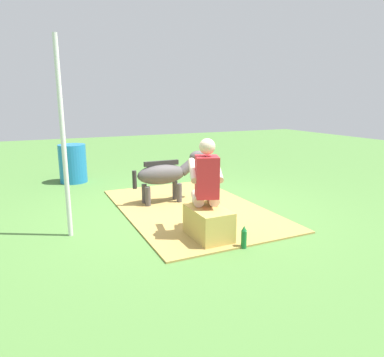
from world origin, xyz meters
TOP-DOWN VIEW (x-y plane):
  - ground_plane at (0.00, 0.00)m, footprint 24.00×24.00m
  - hay_patch at (0.04, -0.14)m, footprint 3.34×2.13m
  - hay_bale at (-1.19, 0.18)m, footprint 0.67×0.42m
  - person_seated at (-1.04, 0.14)m, footprint 0.72×0.56m
  - pony_standing at (0.52, 0.08)m, footprint 0.33×1.35m
  - soda_bottle at (-1.63, -0.08)m, footprint 0.07×0.07m
  - water_barrel at (2.85, 1.34)m, footprint 0.57×0.57m
  - tent_pole_left at (-0.32, 1.77)m, footprint 0.06×0.06m

SIDE VIEW (x-z plane):
  - ground_plane at x=0.00m, z-range 0.00..0.00m
  - hay_patch at x=0.04m, z-range 0.00..0.02m
  - soda_bottle at x=-1.63m, z-range 0.00..0.28m
  - hay_bale at x=-1.19m, z-range 0.00..0.41m
  - water_barrel at x=2.85m, z-range 0.00..0.82m
  - pony_standing at x=0.52m, z-range 0.08..0.96m
  - person_seated at x=-1.04m, z-range 0.05..1.34m
  - tent_pole_left at x=-0.32m, z-range 0.00..2.51m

